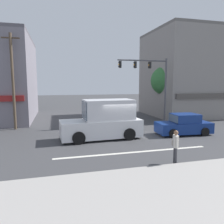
{
  "coord_description": "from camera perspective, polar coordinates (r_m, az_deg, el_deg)",
  "views": [
    {
      "loc": [
        -4.27,
        -14.74,
        3.87
      ],
      "look_at": [
        0.13,
        2.0,
        1.6
      ],
      "focal_mm": 35.0,
      "sensor_mm": 36.0,
      "label": 1
    }
  ],
  "objects": [
    {
      "name": "traffic_light_mast",
      "position": [
        21.03,
        10.71,
        8.52
      ],
      "size": [
        4.89,
        0.26,
        6.2
      ],
      "color": "#47474C",
      "rests_on": "ground"
    },
    {
      "name": "street_tree",
      "position": [
        25.19,
        13.74,
        7.9
      ],
      "size": [
        3.23,
        3.23,
        5.79
      ],
      "color": "#4C3823",
      "rests_on": "ground"
    },
    {
      "name": "utility_pole_near_left",
      "position": [
        19.97,
        -24.48,
        7.5
      ],
      "size": [
        1.4,
        0.22,
        7.92
      ],
      "color": "brown",
      "rests_on": "ground"
    },
    {
      "name": "sedan_approaching_near",
      "position": [
        17.55,
        18.24,
        -3.28
      ],
      "size": [
        4.2,
        2.07,
        1.58
      ],
      "color": "navy",
      "rests_on": "ground"
    },
    {
      "name": "ground_plane",
      "position": [
        15.83,
        1.39,
        -6.69
      ],
      "size": [
        120.0,
        120.0,
        0.0
      ],
      "primitive_type": "plane",
      "color": "#3D3D3F"
    },
    {
      "name": "lane_marking_stripe",
      "position": [
        12.63,
        5.87,
        -10.4
      ],
      "size": [
        9.0,
        0.24,
        0.01
      ],
      "primitive_type": "cube",
      "color": "silver",
      "rests_on": "ground"
    },
    {
      "name": "van_waiting_far",
      "position": [
        22.15,
        -0.02,
        0.04
      ],
      "size": [
        2.29,
        4.72,
        2.11
      ],
      "color": "black",
      "rests_on": "ground"
    },
    {
      "name": "box_truck_crossing_leftbound",
      "position": [
        15.32,
        -2.13,
        -2.38
      ],
      "size": [
        5.69,
        2.45,
        2.75
      ],
      "color": "silver",
      "rests_on": "ground"
    },
    {
      "name": "pedestrian_foreground_with_bag",
      "position": [
        10.95,
        16.26,
        -8.3
      ],
      "size": [
        0.46,
        0.66,
        1.67
      ],
      "color": "#333338",
      "rests_on": "ground"
    },
    {
      "name": "utility_pole_far_right",
      "position": [
        24.91,
        14.77,
        8.57
      ],
      "size": [
        1.4,
        0.22,
        8.6
      ],
      "color": "brown",
      "rests_on": "ground"
    },
    {
      "name": "sidewalk_curb",
      "position": [
        8.46,
        18.6,
        -19.58
      ],
      "size": [
        40.0,
        5.0,
        0.16
      ],
      "primitive_type": "cube",
      "color": "#9E9993",
      "rests_on": "ground"
    },
    {
      "name": "building_right_corner",
      "position": [
        29.43,
        21.93,
        9.16
      ],
      "size": [
        12.45,
        9.12,
        10.02
      ],
      "color": "gray",
      "rests_on": "ground"
    }
  ]
}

